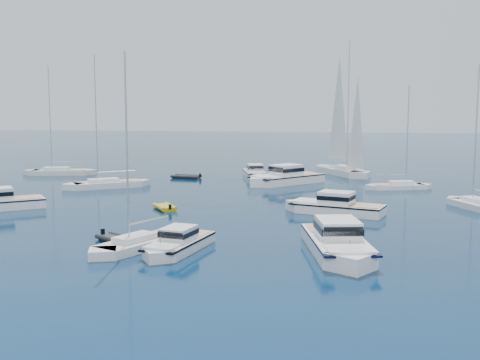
% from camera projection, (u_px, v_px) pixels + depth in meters
% --- Properties ---
extents(ground, '(400.00, 400.00, 0.00)m').
position_uv_depth(ground, '(140.00, 270.00, 35.31)').
color(ground, navy).
rests_on(ground, ground).
extents(motor_cruiser_near, '(3.91, 8.45, 2.14)m').
position_uv_depth(motor_cruiser_near, '(178.00, 251.00, 39.87)').
color(motor_cruiser_near, silver).
rests_on(motor_cruiser_near, ground).
extents(motor_cruiser_right, '(5.89, 11.91, 3.00)m').
position_uv_depth(motor_cruiser_right, '(338.00, 254.00, 39.07)').
color(motor_cruiser_right, white).
rests_on(motor_cruiser_right, ground).
extents(motor_cruiser_centre, '(10.49, 5.71, 2.63)m').
position_uv_depth(motor_cruiser_centre, '(334.00, 213.00, 54.10)').
color(motor_cruiser_centre, white).
rests_on(motor_cruiser_centre, ground).
extents(motor_cruiser_distant, '(10.75, 11.46, 3.16)m').
position_uv_depth(motor_cruiser_distant, '(285.00, 184.00, 74.88)').
color(motor_cruiser_distant, white).
rests_on(motor_cruiser_distant, ground).
extents(motor_cruiser_horizon, '(5.11, 9.25, 2.32)m').
position_uv_depth(motor_cruiser_horizon, '(255.00, 177.00, 82.29)').
color(motor_cruiser_horizon, silver).
rests_on(motor_cruiser_horizon, ground).
extents(sailboat_fore, '(6.18, 9.63, 13.91)m').
position_uv_depth(sailboat_fore, '(139.00, 248.00, 40.74)').
color(sailboat_fore, silver).
rests_on(sailboat_fore, ground).
extents(sailboat_mid_r, '(6.47, 9.93, 14.38)m').
position_uv_depth(sailboat_mid_r, '(479.00, 209.00, 56.28)').
color(sailboat_mid_r, white).
rests_on(sailboat_mid_r, ground).
extents(sailboat_mid_l, '(10.86, 8.98, 16.57)m').
position_uv_depth(sailboat_mid_l, '(107.00, 188.00, 71.41)').
color(sailboat_mid_l, silver).
rests_on(sailboat_mid_l, ground).
extents(sailboat_centre, '(9.00, 4.74, 12.82)m').
position_uv_depth(sailboat_centre, '(399.00, 189.00, 70.23)').
color(sailboat_centre, white).
rests_on(sailboat_centre, ground).
extents(sailboat_sails_r, '(10.18, 13.41, 19.99)m').
position_uv_depth(sailboat_sails_r, '(342.00, 174.00, 85.54)').
color(sailboat_sails_r, white).
rests_on(sailboat_sails_r, ground).
extents(sailboat_far_l, '(11.40, 5.20, 16.22)m').
position_uv_depth(sailboat_far_l, '(60.00, 175.00, 85.04)').
color(sailboat_far_l, silver).
rests_on(sailboat_far_l, ground).
extents(tender_yellow, '(3.48, 3.88, 0.95)m').
position_uv_depth(tender_yellow, '(165.00, 209.00, 56.26)').
color(tender_yellow, gold).
rests_on(tender_yellow, ground).
extents(tender_grey_near, '(3.72, 3.30, 0.95)m').
position_uv_depth(tender_grey_near, '(116.00, 242.00, 42.68)').
color(tender_grey_near, black).
rests_on(tender_grey_near, ground).
extents(tender_grey_far, '(4.45, 2.81, 0.95)m').
position_uv_depth(tender_grey_far, '(186.00, 178.00, 80.93)').
color(tender_grey_far, black).
rests_on(tender_grey_far, ground).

